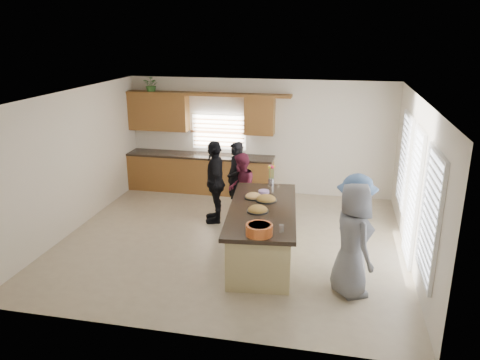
% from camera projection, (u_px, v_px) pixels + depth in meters
% --- Properties ---
extents(floor, '(6.50, 6.50, 0.00)m').
position_uv_depth(floor, '(232.00, 240.00, 9.09)').
color(floor, '#BAAA8B').
rests_on(floor, ground).
extents(room_shell, '(6.52, 6.02, 2.81)m').
position_uv_depth(room_shell, '(231.00, 145.00, 8.51)').
color(room_shell, silver).
rests_on(room_shell, ground).
extents(back_cabinetry, '(4.08, 0.66, 2.46)m').
position_uv_depth(back_cabinetry, '(199.00, 156.00, 11.64)').
color(back_cabinetry, brown).
rests_on(back_cabinetry, ground).
extents(right_wall_glazing, '(0.06, 4.00, 2.25)m').
position_uv_depth(right_wall_glazing, '(415.00, 188.00, 7.92)').
color(right_wall_glazing, white).
rests_on(right_wall_glazing, ground).
extents(island, '(1.42, 2.80, 0.95)m').
position_uv_depth(island, '(262.00, 234.00, 8.30)').
color(island, tan).
rests_on(island, ground).
extents(platter_front, '(0.37, 0.37, 0.15)m').
position_uv_depth(platter_front, '(258.00, 210.00, 7.96)').
color(platter_front, black).
rests_on(platter_front, island).
extents(platter_mid, '(0.39, 0.39, 0.16)m').
position_uv_depth(platter_mid, '(266.00, 199.00, 8.46)').
color(platter_mid, black).
rests_on(platter_mid, island).
extents(platter_back, '(0.33, 0.33, 0.14)m').
position_uv_depth(platter_back, '(253.00, 197.00, 8.60)').
color(platter_back, black).
rests_on(platter_back, island).
extents(salad_bowl, '(0.41, 0.41, 0.17)m').
position_uv_depth(salad_bowl, '(259.00, 229.00, 7.04)').
color(salad_bowl, '#D05D26').
rests_on(salad_bowl, island).
extents(clear_cup, '(0.08, 0.08, 0.11)m').
position_uv_depth(clear_cup, '(281.00, 228.00, 7.15)').
color(clear_cup, white).
rests_on(clear_cup, island).
extents(plate_stack, '(0.21, 0.21, 0.05)m').
position_uv_depth(plate_stack, '(264.00, 192.00, 8.87)').
color(plate_stack, '#B58ECF').
rests_on(plate_stack, island).
extents(flower_vase, '(0.14, 0.14, 0.41)m').
position_uv_depth(flower_vase, '(271.00, 175.00, 9.25)').
color(flower_vase, silver).
rests_on(flower_vase, island).
extents(potted_plant, '(0.49, 0.46, 0.43)m').
position_uv_depth(potted_plant, '(152.00, 85.00, 11.43)').
color(potted_plant, '#3F7A31').
rests_on(potted_plant, back_cabinetry).
extents(woman_left_back, '(0.66, 0.71, 1.64)m').
position_uv_depth(woman_left_back, '(236.00, 179.00, 10.12)').
color(woman_left_back, black).
rests_on(woman_left_back, ground).
extents(woman_left_mid, '(0.65, 0.78, 1.47)m').
position_uv_depth(woman_left_mid, '(241.00, 188.00, 9.83)').
color(woman_left_mid, maroon).
rests_on(woman_left_mid, ground).
extents(woman_left_front, '(0.67, 1.10, 1.76)m').
position_uv_depth(woman_left_front, '(215.00, 182.00, 9.77)').
color(woman_left_front, black).
rests_on(woman_left_front, ground).
extents(woman_right_back, '(0.72, 1.16, 1.74)m').
position_uv_depth(woman_right_back, '(355.00, 226.00, 7.59)').
color(woman_right_back, '#3C5884').
rests_on(woman_right_back, ground).
extents(woman_right_front, '(0.89, 1.04, 1.79)m').
position_uv_depth(woman_right_front, '(353.00, 240.00, 7.01)').
color(woman_right_front, slate).
rests_on(woman_right_front, ground).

